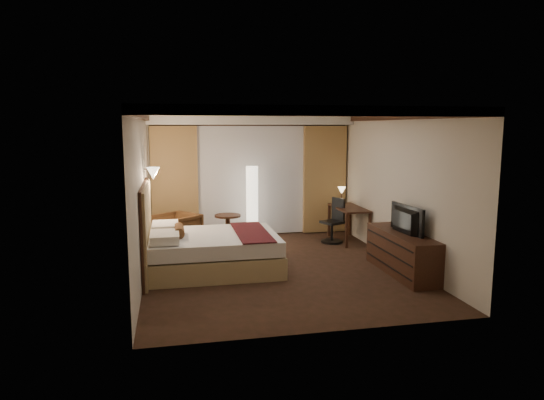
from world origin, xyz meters
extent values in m
cube|color=black|center=(0.00, 0.00, 0.00)|extent=(4.50, 5.50, 0.01)
cube|color=white|center=(0.00, 0.00, 2.70)|extent=(4.50, 5.50, 0.01)
cube|color=beige|center=(0.00, 2.75, 1.35)|extent=(4.50, 0.02, 2.70)
cube|color=beige|center=(-2.25, 0.00, 1.35)|extent=(0.02, 5.50, 2.70)
cube|color=beige|center=(2.25, 0.00, 1.35)|extent=(0.02, 5.50, 2.70)
cube|color=white|center=(0.00, 2.50, 2.60)|extent=(4.50, 0.50, 0.20)
cube|color=silver|center=(0.00, 2.67, 1.25)|extent=(2.48, 0.04, 2.45)
cube|color=#9E7E48|center=(-1.70, 2.61, 1.25)|extent=(1.00, 0.14, 2.45)
cube|color=#9E7E48|center=(1.70, 2.61, 1.25)|extent=(1.00, 0.14, 2.45)
imported|color=#4E2F17|center=(-1.70, 1.77, 0.40)|extent=(1.04, 1.05, 0.79)
imported|color=black|center=(1.97, -0.74, 0.99)|extent=(0.62, 1.01, 0.13)
camera|label=1|loc=(-1.76, -8.06, 2.46)|focal=32.00mm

